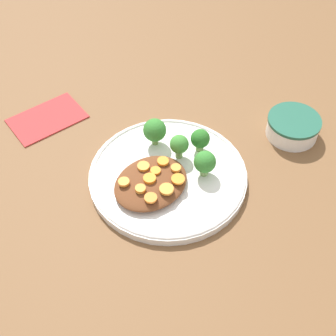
# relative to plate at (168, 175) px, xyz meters

# --- Properties ---
(ground_plane) EXTENTS (4.00, 4.00, 0.00)m
(ground_plane) POSITION_rel_plate_xyz_m (0.00, 0.00, -0.01)
(ground_plane) COLOR brown
(plate) EXTENTS (0.29, 0.29, 0.02)m
(plate) POSITION_rel_plate_xyz_m (0.00, 0.00, 0.00)
(plate) COLOR white
(plate) RESTS_ON ground_plane
(dip_bowl) EXTENTS (0.10, 0.10, 0.04)m
(dip_bowl) POSITION_rel_plate_xyz_m (0.26, -0.09, 0.01)
(dip_bowl) COLOR white
(dip_bowl) RESTS_ON ground_plane
(stew_mound) EXTENTS (0.14, 0.11, 0.02)m
(stew_mound) POSITION_rel_plate_xyz_m (-0.04, -0.00, 0.02)
(stew_mound) COLOR brown
(stew_mound) RESTS_ON plate
(broccoli_floret_0) EXTENTS (0.04, 0.04, 0.05)m
(broccoli_floret_0) POSITION_rel_plate_xyz_m (0.05, -0.05, 0.04)
(broccoli_floret_0) COLOR #7FA85B
(broccoli_floret_0) RESTS_ON plate
(broccoli_floret_1) EXTENTS (0.04, 0.04, 0.05)m
(broccoli_floret_1) POSITION_rel_plate_xyz_m (0.08, 0.00, 0.03)
(broccoli_floret_1) COLOR #759E51
(broccoli_floret_1) RESTS_ON plate
(broccoli_floret_2) EXTENTS (0.04, 0.04, 0.06)m
(broccoli_floret_2) POSITION_rel_plate_xyz_m (0.04, 0.07, 0.04)
(broccoli_floret_2) COLOR #759E51
(broccoli_floret_2) RESTS_ON plate
(broccoli_floret_3) EXTENTS (0.03, 0.03, 0.05)m
(broccoli_floret_3) POSITION_rel_plate_xyz_m (0.04, 0.02, 0.04)
(broccoli_floret_3) COLOR #7FA85B
(broccoli_floret_3) RESTS_ON plate
(carrot_slice_0) EXTENTS (0.02, 0.02, 0.00)m
(carrot_slice_0) POSITION_rel_plate_xyz_m (-0.07, -0.03, 0.03)
(carrot_slice_0) COLOR orange
(carrot_slice_0) RESTS_ON stew_mound
(carrot_slice_1) EXTENTS (0.02, 0.02, 0.00)m
(carrot_slice_1) POSITION_rel_plate_xyz_m (-0.02, 0.01, 0.03)
(carrot_slice_1) COLOR orange
(carrot_slice_1) RESTS_ON stew_mound
(carrot_slice_2) EXTENTS (0.02, 0.02, 0.00)m
(carrot_slice_2) POSITION_rel_plate_xyz_m (-0.01, -0.03, 0.03)
(carrot_slice_2) COLOR orange
(carrot_slice_2) RESTS_ON stew_mound
(carrot_slice_3) EXTENTS (0.02, 0.02, 0.01)m
(carrot_slice_3) POSITION_rel_plate_xyz_m (-0.07, -0.01, 0.03)
(carrot_slice_3) COLOR orange
(carrot_slice_3) RESTS_ON stew_mound
(carrot_slice_4) EXTENTS (0.02, 0.02, 0.00)m
(carrot_slice_4) POSITION_rel_plate_xyz_m (-0.04, -0.04, 0.03)
(carrot_slice_4) COLOR orange
(carrot_slice_4) RESTS_ON stew_mound
(carrot_slice_5) EXTENTS (0.02, 0.02, 0.01)m
(carrot_slice_5) POSITION_rel_plate_xyz_m (-0.03, 0.03, 0.03)
(carrot_slice_5) COLOR orange
(carrot_slice_5) RESTS_ON stew_mound
(carrot_slice_6) EXTENTS (0.02, 0.02, 0.01)m
(carrot_slice_6) POSITION_rel_plate_xyz_m (-0.08, 0.03, 0.03)
(carrot_slice_6) COLOR orange
(carrot_slice_6) RESTS_ON stew_mound
(carrot_slice_7) EXTENTS (0.02, 0.02, 0.00)m
(carrot_slice_7) POSITION_rel_plate_xyz_m (-0.00, 0.01, 0.03)
(carrot_slice_7) COLOR orange
(carrot_slice_7) RESTS_ON stew_mound
(carrot_slice_8) EXTENTS (0.02, 0.02, 0.01)m
(carrot_slice_8) POSITION_rel_plate_xyz_m (0.01, -0.01, 0.03)
(carrot_slice_8) COLOR orange
(carrot_slice_8) RESTS_ON stew_mound
(carrot_slice_9) EXTENTS (0.02, 0.02, 0.01)m
(carrot_slice_9) POSITION_rel_plate_xyz_m (-0.04, -0.00, 0.03)
(carrot_slice_9) COLOR orange
(carrot_slice_9) RESTS_ON stew_mound
(napkin) EXTENTS (0.16, 0.11, 0.01)m
(napkin) POSITION_rel_plate_xyz_m (-0.06, 0.29, -0.01)
(napkin) COLOR #B73333
(napkin) RESTS_ON ground_plane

